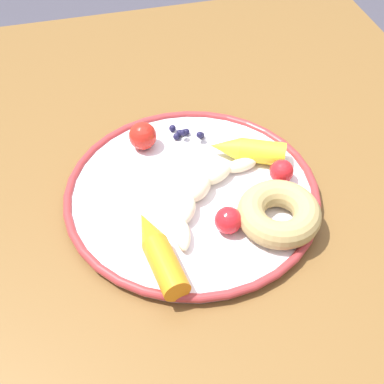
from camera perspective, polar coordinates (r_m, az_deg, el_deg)
name	(u,v)px	position (r m, az deg, el deg)	size (l,w,h in m)	color
ground_plane	(199,382)	(1.40, 0.73, -19.44)	(6.00, 6.00, 0.00)	#3D3B47
dining_table	(203,212)	(0.86, 1.12, -2.11)	(1.02, 0.91, 0.72)	brown
plate	(192,193)	(0.76, 0.00, -0.15)	(0.36, 0.36, 0.02)	white
banana	(204,192)	(0.74, 1.23, -0.02)	(0.14, 0.15, 0.03)	beige
carrot_orange	(158,251)	(0.67, -3.59, -6.23)	(0.13, 0.05, 0.03)	orange
carrot_yellow	(247,150)	(0.80, 5.88, 4.43)	(0.08, 0.11, 0.03)	yellow
donut	(279,214)	(0.71, 9.18, -2.28)	(0.11, 0.11, 0.04)	tan
blueberry_pile	(185,133)	(0.84, -0.74, 6.25)	(0.05, 0.05, 0.02)	#191638
tomato_near	(229,220)	(0.70, 3.89, -3.00)	(0.04, 0.04, 0.04)	red
tomato_mid	(282,171)	(0.77, 9.44, 2.17)	(0.03, 0.03, 0.03)	red
tomato_far	(143,136)	(0.81, -5.23, 5.92)	(0.04, 0.04, 0.04)	red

